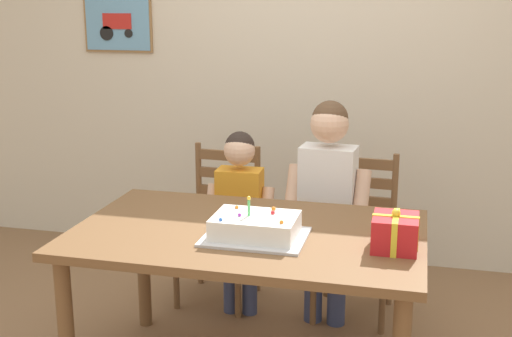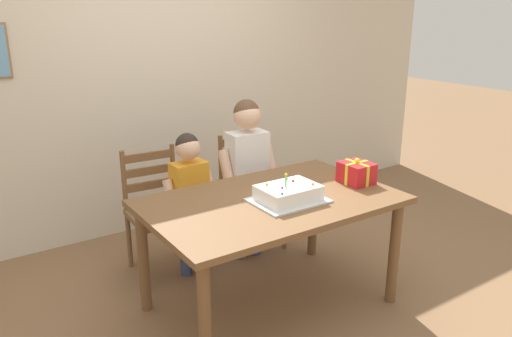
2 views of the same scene
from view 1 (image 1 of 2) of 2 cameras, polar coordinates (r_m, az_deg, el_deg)
The scene contains 8 objects.
back_wall at distance 4.52m, azimuth 4.80°, elevation 8.33°, with size 6.40×0.11×2.60m.
dining_table at distance 3.03m, azimuth -0.68°, elevation -6.89°, with size 1.57×0.98×0.76m.
birthday_cake at distance 2.88m, azimuth -0.06°, elevation -5.09°, with size 0.44×0.34×0.19m.
gift_box_red_large at distance 2.81m, azimuth 11.86°, elevation -5.40°, with size 0.19×0.21×0.18m.
chair_left at distance 3.98m, azimuth -3.12°, elevation -4.75°, with size 0.44×0.44×0.92m.
chair_right at distance 3.83m, azimuth 8.58°, elevation -5.66°, with size 0.44×0.44×0.92m.
child_older at distance 3.58m, azimuth 6.17°, elevation -2.01°, with size 0.47×0.27×1.26m.
child_younger at distance 3.71m, azimuth -1.41°, elevation -3.21°, with size 0.39×0.22×1.07m.
Camera 1 is at (0.72, -2.73, 1.76)m, focal length 46.58 mm.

